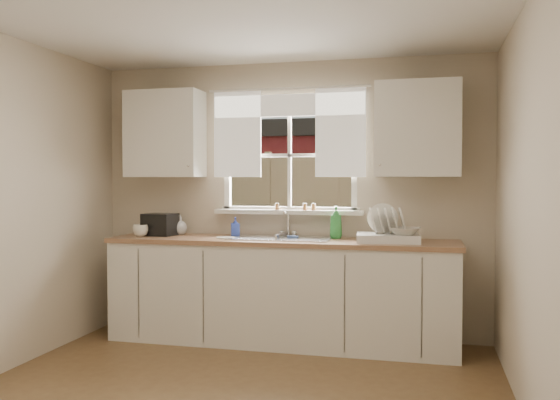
% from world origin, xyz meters
% --- Properties ---
extents(room_walls, '(3.62, 4.02, 2.50)m').
position_xyz_m(room_walls, '(0.00, -0.07, 1.24)').
color(room_walls, beige).
rests_on(room_walls, ground).
extents(window, '(1.38, 0.16, 1.06)m').
position_xyz_m(window, '(0.00, 2.00, 1.49)').
color(window, white).
rests_on(window, room_walls).
extents(curtains, '(1.50, 0.03, 0.81)m').
position_xyz_m(curtains, '(0.00, 1.95, 1.93)').
color(curtains, white).
rests_on(curtains, room_walls).
extents(base_cabinets, '(3.00, 0.62, 0.87)m').
position_xyz_m(base_cabinets, '(0.00, 1.68, 0.43)').
color(base_cabinets, white).
rests_on(base_cabinets, ground).
extents(countertop, '(3.04, 0.65, 0.04)m').
position_xyz_m(countertop, '(0.00, 1.68, 0.89)').
color(countertop, '#996D4C').
rests_on(countertop, base_cabinets).
extents(upper_cabinet_left, '(0.70, 0.33, 0.80)m').
position_xyz_m(upper_cabinet_left, '(-1.15, 1.82, 1.85)').
color(upper_cabinet_left, white).
rests_on(upper_cabinet_left, room_walls).
extents(upper_cabinet_right, '(0.70, 0.33, 0.80)m').
position_xyz_m(upper_cabinet_right, '(1.15, 1.82, 1.85)').
color(upper_cabinet_right, white).
rests_on(upper_cabinet_right, room_walls).
extents(wall_outlet, '(0.08, 0.01, 0.12)m').
position_xyz_m(wall_outlet, '(0.88, 1.99, 1.08)').
color(wall_outlet, beige).
rests_on(wall_outlet, room_walls).
extents(sill_jars, '(0.38, 0.04, 0.06)m').
position_xyz_m(sill_jars, '(0.10, 1.94, 1.18)').
color(sill_jars, brown).
rests_on(sill_jars, window).
extents(backyard, '(20.00, 10.00, 6.13)m').
position_xyz_m(backyard, '(0.58, 8.42, 3.46)').
color(backyard, '#335421').
rests_on(backyard, ground).
extents(sink, '(0.88, 0.52, 0.40)m').
position_xyz_m(sink, '(0.00, 1.71, 0.84)').
color(sink, '#B7B7BC').
rests_on(sink, countertop).
extents(dish_rack, '(0.54, 0.43, 0.31)m').
position_xyz_m(dish_rack, '(0.92, 1.66, 0.98)').
color(dish_rack, white).
rests_on(dish_rack, countertop).
extents(bowl, '(0.30, 0.30, 0.06)m').
position_xyz_m(bowl, '(1.06, 1.60, 1.01)').
color(bowl, silver).
rests_on(bowl, dish_rack).
extents(soap_bottle_a, '(0.13, 0.13, 0.29)m').
position_xyz_m(soap_bottle_a, '(0.46, 1.83, 1.05)').
color(soap_bottle_a, '#2D8B3B').
rests_on(soap_bottle_a, countertop).
extents(soap_bottle_b, '(0.10, 0.10, 0.17)m').
position_xyz_m(soap_bottle_b, '(-0.46, 1.81, 1.00)').
color(soap_bottle_b, '#324BBD').
rests_on(soap_bottle_b, countertop).
extents(soap_bottle_c, '(0.18, 0.18, 0.18)m').
position_xyz_m(soap_bottle_c, '(-1.02, 1.85, 1.00)').
color(soap_bottle_c, beige).
rests_on(soap_bottle_c, countertop).
extents(saucer, '(0.17, 0.17, 0.01)m').
position_xyz_m(saucer, '(-0.47, 1.60, 0.92)').
color(saucer, white).
rests_on(saucer, countertop).
extents(cup, '(0.18, 0.18, 0.11)m').
position_xyz_m(cup, '(-1.28, 1.58, 0.96)').
color(cup, white).
rests_on(cup, countertop).
extents(black_appliance, '(0.30, 0.27, 0.20)m').
position_xyz_m(black_appliance, '(-1.16, 1.73, 1.01)').
color(black_appliance, black).
rests_on(black_appliance, countertop).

